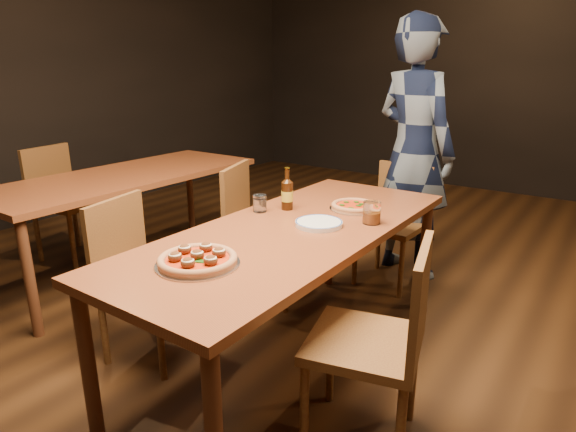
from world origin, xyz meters
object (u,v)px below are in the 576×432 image
Objects in this scene: beer_bottle at (287,195)px; diner at (414,151)px; table_main at (294,241)px; table_left at (126,183)px; plate_stack at (319,223)px; chair_nbr_left at (70,202)px; chair_end at (391,224)px; chair_main_sw at (266,231)px; amber_glass at (372,213)px; water_glass at (260,203)px; chair_main_e at (364,341)px; pizza_meatball at (198,259)px; chair_main_nw at (150,278)px; pizza_margherita at (354,206)px.

beer_bottle is 0.12× the size of diner.
table_main is at bearing -48.70° from beer_bottle.
table_left is at bearing 56.25° from diner.
chair_nbr_left is at bearing 177.68° from plate_stack.
chair_end is 1.16m from plate_stack.
beer_bottle is at bearing -99.49° from chair_nbr_left.
diner reaches higher than chair_main_sw.
water_glass is at bearing -164.57° from amber_glass.
pizza_meatball is at bearing -76.42° from chair_main_e.
chair_main_nw is at bearing -148.53° from plate_stack.
plate_stack is at bearing -82.96° from chair_end.
amber_glass is at bearing -126.03° from chair_main_sw.
chair_end is 0.83m from pizza_margherita.
chair_main_e is (1.12, -0.82, -0.01)m from chair_main_sw.
chair_main_e is 0.98m from beer_bottle.
chair_main_nw is at bearing -110.09° from chair_end.
chair_nbr_left is at bearing 160.67° from pizza_meatball.
chair_nbr_left is 10.22× the size of water_glass.
table_left is at bearing -175.34° from pizza_margherita.
pizza_margherita is (0.09, -0.76, 0.33)m from chair_end.
amber_glass is at bearing 123.99° from diner.
amber_glass reaches higher than table_main.
pizza_margherita is at bearing -80.30° from chair_end.
table_main is at bearing -151.71° from chair_main_sw.
water_glass is (-0.39, 0.02, 0.03)m from plate_stack.
pizza_meatball is at bearing -120.07° from chair_nbr_left.
chair_nbr_left reaches higher than table_main.
chair_main_sw is at bearing -89.45° from chair_nbr_left.
pizza_margherita is 0.52m from water_glass.
chair_main_sw is 3.47× the size of pizza_margherita.
chair_nbr_left reaches higher than pizza_margherita.
chair_main_e reaches higher than plate_stack.
chair_main_e is at bearing -110.30° from chair_nbr_left.
chair_main_sw reaches higher than chair_main_e.
chair_end is 1.07m from beer_bottle.
beer_bottle is at bearing -2.56° from table_left.
beer_bottle is at bearing -147.45° from chair_main_sw.
chair_main_sw is 8.46× the size of amber_glass.
chair_main_nw reaches higher than table_left.
chair_main_e is at bearing -40.16° from plate_stack.
diner reaches higher than chair_nbr_left.
diner reaches higher than chair_main_nw.
chair_main_e reaches higher than pizza_margherita.
plate_stack is (0.74, 0.45, 0.32)m from chair_main_nw.
chair_main_sw reaches higher than pizza_meatball.
beer_bottle is at bearing -144.47° from pizza_margherita.
chair_end is at bearing 88.51° from pizza_meatball.
pizza_margherita is at bearing 137.02° from amber_glass.
amber_glass is at bearing -68.48° from chair_main_nw.
diner is at bearing 94.01° from pizza_margherita.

